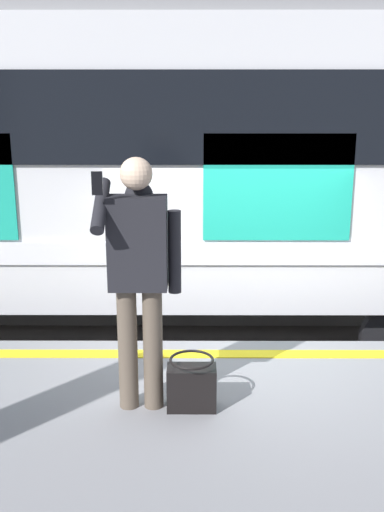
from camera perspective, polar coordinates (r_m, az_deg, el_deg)
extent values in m
plane|color=#4C4742|center=(5.92, 3.72, -17.06)|extent=(24.49, 24.49, 0.00)
cube|color=yellow|center=(5.19, 4.10, -9.61)|extent=(14.00, 0.16, 0.01)
cube|color=slate|center=(7.15, 3.03, -10.40)|extent=(18.58, 0.08, 0.16)
cube|color=slate|center=(8.47, 2.56, -6.28)|extent=(18.58, 0.08, 0.16)
cube|color=silver|center=(7.26, -6.63, 9.45)|extent=(9.65, 2.83, 3.02)
cube|color=gray|center=(7.30, -7.03, 22.28)|extent=(9.46, 2.60, 0.24)
cube|color=black|center=(5.82, -8.45, 13.30)|extent=(9.17, 0.03, 0.90)
cube|color=silver|center=(6.00, -7.96, 0.25)|extent=(9.17, 0.03, 0.24)
cube|color=#19A58C|center=(5.86, 8.47, 6.65)|extent=(1.49, 0.02, 1.07)
cylinder|color=black|center=(8.99, 14.93, -2.16)|extent=(0.84, 0.12, 0.84)
cylinder|color=brown|center=(4.19, -3.87, -9.06)|extent=(0.14, 0.14, 0.91)
cylinder|color=brown|center=(4.20, -6.35, -9.02)|extent=(0.14, 0.14, 0.91)
cube|color=black|center=(3.95, -5.37, 1.30)|extent=(0.40, 0.24, 0.64)
sphere|color=black|center=(4.05, -5.26, 5.96)|extent=(0.20, 0.20, 0.20)
sphere|color=beige|center=(3.87, -5.54, 8.09)|extent=(0.22, 0.22, 0.22)
cylinder|color=black|center=(3.95, -1.73, 0.40)|extent=(0.09, 0.09, 0.58)
cylinder|color=black|center=(3.84, -9.00, 4.92)|extent=(0.09, 0.42, 0.33)
cube|color=black|center=(3.72, -9.34, 7.09)|extent=(0.07, 0.02, 0.15)
cube|color=black|center=(4.28, -0.04, -12.86)|extent=(0.35, 0.19, 0.32)
torus|color=black|center=(4.18, -0.04, -10.18)|extent=(0.32, 0.32, 0.02)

